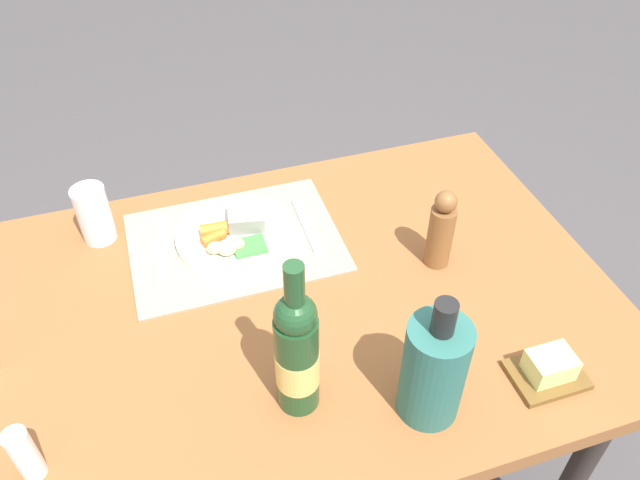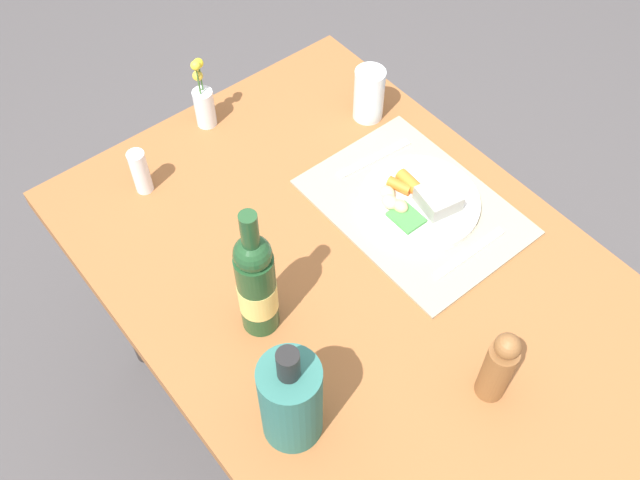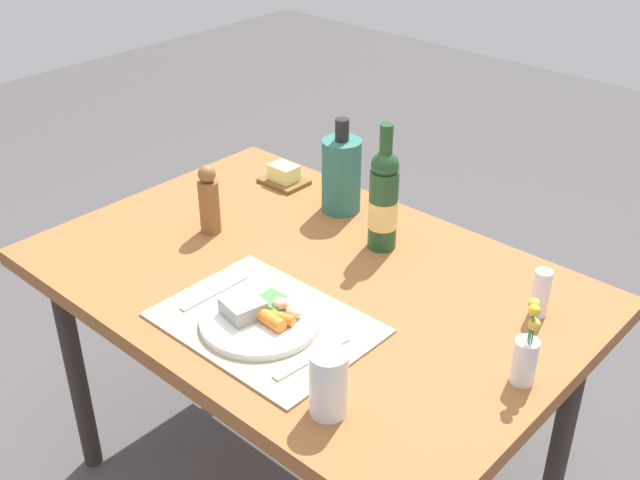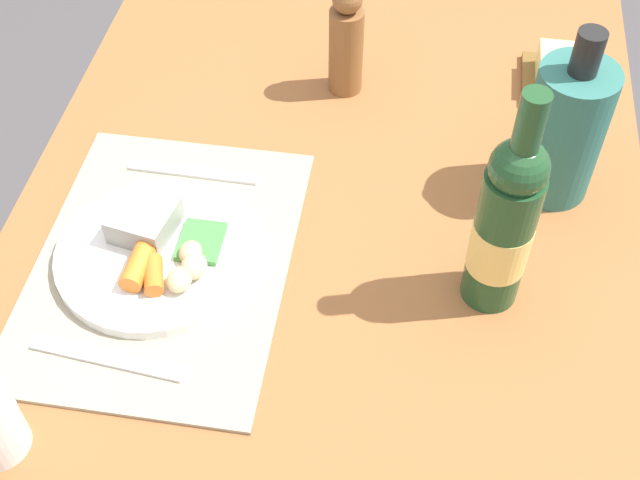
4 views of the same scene
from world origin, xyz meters
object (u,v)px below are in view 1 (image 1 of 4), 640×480
at_px(wine_bottle, 297,353).
at_px(water_tumbler, 95,217).
at_px(pepper_mill, 441,230).
at_px(butter_dish, 549,369).
at_px(dining_table, 293,325).
at_px(fork, 306,225).
at_px(dinner_plate, 236,233).
at_px(knife, 161,248).
at_px(salt_shaker, 25,454).
at_px(cooler_bottle, 434,369).

bearing_deg(wine_bottle, water_tumbler, -60.82).
xyz_separation_m(pepper_mill, butter_dish, (-0.06, 0.33, -0.07)).
bearing_deg(dining_table, wine_bottle, 76.78).
xyz_separation_m(dining_table, fork, (-0.09, -0.21, 0.08)).
height_order(fork, wine_bottle, wine_bottle).
distance_m(dinner_plate, knife, 0.17).
distance_m(fork, salt_shaker, 0.72).
relative_size(cooler_bottle, water_tumbler, 1.97).
distance_m(fork, cooler_bottle, 0.52).
xyz_separation_m(dining_table, dinner_plate, (0.07, -0.21, 0.09)).
xyz_separation_m(cooler_bottle, water_tumbler, (0.51, -0.62, -0.05)).
xyz_separation_m(wine_bottle, butter_dish, (-0.44, 0.09, -0.11)).
relative_size(fork, butter_dish, 1.46).
relative_size(wine_bottle, pepper_mill, 1.75).
distance_m(dinner_plate, cooler_bottle, 0.57).
bearing_deg(dining_table, pepper_mill, -177.24).
xyz_separation_m(dining_table, salt_shaker, (0.49, 0.22, 0.13)).
xyz_separation_m(dining_table, knife, (0.23, -0.23, 0.08)).
height_order(salt_shaker, wine_bottle, wine_bottle).
distance_m(knife, water_tumbler, 0.16).
bearing_deg(pepper_mill, dinner_plate, -26.80).
height_order(dining_table, dinner_plate, dinner_plate).
xyz_separation_m(dining_table, butter_dish, (-0.38, 0.32, 0.10)).
bearing_deg(knife, water_tumbler, -30.12).
xyz_separation_m(dining_table, wine_bottle, (0.05, 0.22, 0.20)).
xyz_separation_m(dinner_plate, cooler_bottle, (-0.22, 0.52, 0.09)).
distance_m(pepper_mill, water_tumbler, 0.74).
distance_m(dining_table, water_tumbler, 0.49).
xyz_separation_m(fork, knife, (0.32, -0.02, 0.00)).
relative_size(dining_table, knife, 6.68).
bearing_deg(dinner_plate, butter_dish, 130.48).
bearing_deg(pepper_mill, water_tumbler, -23.91).
distance_m(pepper_mill, butter_dish, 0.34).
relative_size(dinner_plate, wine_bottle, 0.80).
bearing_deg(butter_dish, fork, -60.72).
distance_m(fork, knife, 0.32).
xyz_separation_m(knife, pepper_mill, (-0.56, 0.21, 0.08)).
relative_size(salt_shaker, pepper_mill, 0.59).
bearing_deg(knife, cooler_bottle, 131.28).
distance_m(dining_table, fork, 0.24).
height_order(fork, pepper_mill, pepper_mill).
xyz_separation_m(wine_bottle, pepper_mill, (-0.38, -0.24, -0.04)).
distance_m(dinner_plate, wine_bottle, 0.45).
distance_m(butter_dish, water_tumbler, 0.97).
relative_size(knife, wine_bottle, 0.59).
bearing_deg(pepper_mill, fork, -39.19).
xyz_separation_m(salt_shaker, water_tumbler, (-0.14, -0.54, 0.00)).
distance_m(wine_bottle, pepper_mill, 0.45).
relative_size(fork, pepper_mill, 1.02).
bearing_deg(salt_shaker, cooler_bottle, 172.82).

